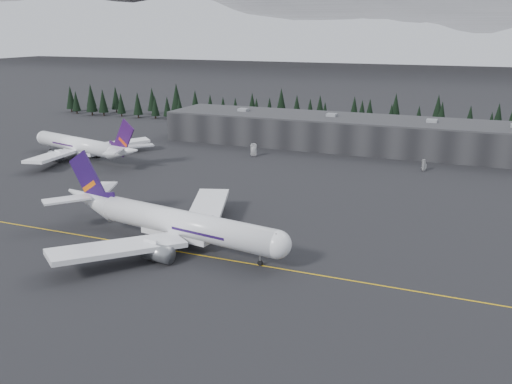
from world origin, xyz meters
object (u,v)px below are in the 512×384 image
at_px(gse_vehicle_a, 254,154).
at_px(gse_vehicle_b, 424,169).
at_px(jet_parked, 84,146).
at_px(terminal, 355,133).
at_px(jet_main, 168,221).

bearing_deg(gse_vehicle_a, gse_vehicle_b, -2.96).
xyz_separation_m(jet_parked, gse_vehicle_b, (120.63, 30.33, -4.25)).
height_order(terminal, jet_main, jet_main).
height_order(terminal, gse_vehicle_b, terminal).
distance_m(terminal, jet_main, 123.98).
bearing_deg(terminal, jet_parked, -146.20).
xyz_separation_m(gse_vehicle_a, gse_vehicle_b, (63.69, 1.07, -0.00)).
bearing_deg(terminal, jet_main, -96.63).
bearing_deg(gse_vehicle_a, terminal, 39.47).
bearing_deg(gse_vehicle_b, jet_parked, -109.97).
xyz_separation_m(terminal, gse_vehicle_a, (-32.14, -30.39, -5.58)).
height_order(jet_main, gse_vehicle_a, jet_main).
relative_size(terminal, gse_vehicle_a, 30.92).
distance_m(jet_parked, gse_vehicle_b, 124.46).
bearing_deg(gse_vehicle_b, jet_main, -60.13).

